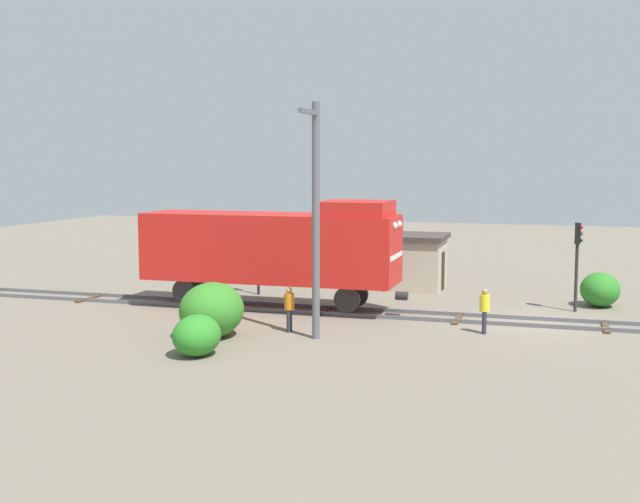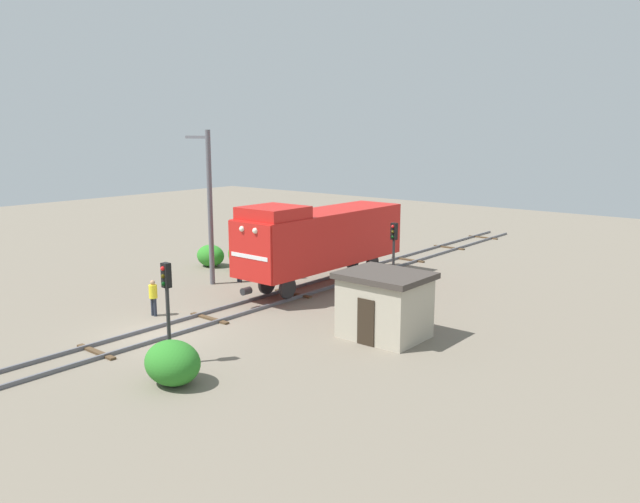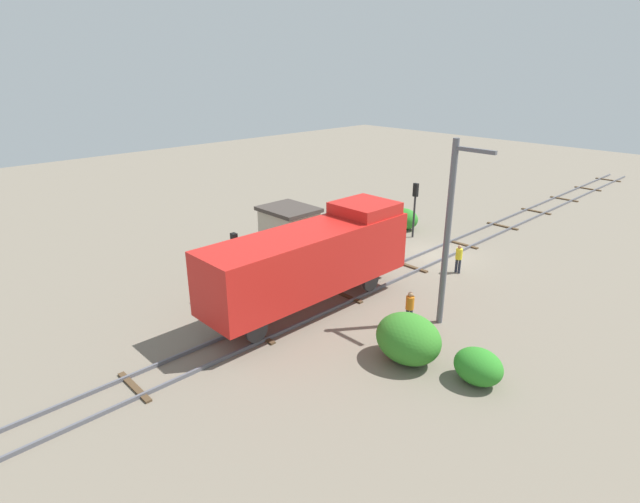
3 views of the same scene
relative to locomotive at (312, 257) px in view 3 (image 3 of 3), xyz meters
name	(u,v)px [view 3 (image 3 of 3)]	position (x,y,z in m)	size (l,w,h in m)	color
ground_plane	(437,255)	(0.00, -10.78, -2.77)	(102.25, 102.25, 0.00)	#756B5B
railway_track	(437,254)	(0.00, -10.78, -2.70)	(2.40, 68.17, 0.16)	#595960
locomotive	(312,257)	(0.00, 0.00, 0.00)	(2.90, 11.60, 4.60)	red
traffic_signal_near	(415,200)	(3.20, -12.54, -0.11)	(0.32, 0.34, 3.81)	#262628
traffic_signal_mid	(235,254)	(3.40, 2.03, -0.24)	(0.32, 0.34, 3.62)	#262628
worker_near_track	(459,257)	(-2.40, -9.21, -1.78)	(0.38, 0.38, 1.70)	#262B38
worker_by_signal	(410,306)	(-4.20, -2.14, -1.78)	(0.38, 0.38, 1.70)	#262B38
catenary_mast	(449,231)	(-5.06, -3.43, 1.72)	(1.94, 0.28, 8.49)	#595960
relay_hut	(289,228)	(7.50, -4.94, -1.38)	(3.50, 2.90, 2.74)	#B2A893
bush_near	(478,367)	(-8.65, -0.43, -2.09)	(1.89, 1.55, 1.37)	#2D8226
bush_mid	(404,219)	(4.76, -13.59, -2.01)	(2.09, 1.71, 1.52)	#2C7B26
bush_far	(408,339)	(-5.91, 0.27, -1.76)	(2.78, 2.27, 2.02)	#347E26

